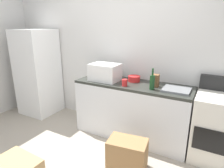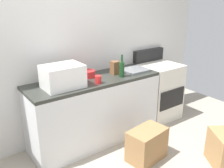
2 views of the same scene
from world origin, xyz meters
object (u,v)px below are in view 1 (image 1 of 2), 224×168
at_px(coffee_mug, 125,83).
at_px(knife_block, 155,81).
at_px(stove_oven, 217,127).
at_px(mixing_bowl, 134,79).
at_px(microwave, 105,72).
at_px(refrigerator, 38,72).
at_px(cardboard_box_medium, 127,155).
at_px(wine_bottle, 152,82).

height_order(coffee_mug, knife_block, knife_block).
relative_size(stove_oven, knife_block, 6.11).
relative_size(knife_block, mixing_bowl, 0.95).
bearing_deg(microwave, knife_block, 4.90).
distance_m(knife_block, mixing_bowl, 0.39).
relative_size(refrigerator, stove_oven, 1.53).
distance_m(mixing_bowl, cardboard_box_medium, 1.18).
distance_m(refrigerator, stove_oven, 3.29).
bearing_deg(refrigerator, knife_block, 1.47).
height_order(stove_oven, mixing_bowl, stove_oven).
bearing_deg(mixing_bowl, refrigerator, -175.49).
bearing_deg(refrigerator, stove_oven, 0.97).
relative_size(wine_bottle, cardboard_box_medium, 0.63).
height_order(refrigerator, wine_bottle, refrigerator).
distance_m(stove_oven, cardboard_box_medium, 1.25).
relative_size(stove_oven, mixing_bowl, 5.79).
relative_size(coffee_mug, knife_block, 0.56).
bearing_deg(cardboard_box_medium, mixing_bowl, 108.69).
bearing_deg(wine_bottle, mixing_bowl, 145.99).
xyz_separation_m(microwave, wine_bottle, (0.81, -0.08, -0.03)).
bearing_deg(knife_block, coffee_mug, -154.18).
bearing_deg(cardboard_box_medium, refrigerator, 163.03).
relative_size(stove_oven, cardboard_box_medium, 2.31).
bearing_deg(refrigerator, cardboard_box_medium, -16.97).
relative_size(refrigerator, cardboard_box_medium, 3.54).
distance_m(stove_oven, mixing_bowl, 1.34).
height_order(knife_block, mixing_bowl, knife_block).
distance_m(refrigerator, cardboard_box_medium, 2.51).
xyz_separation_m(refrigerator, cardboard_box_medium, (2.32, -0.71, -0.64)).
height_order(microwave, coffee_mug, microwave).
bearing_deg(stove_oven, wine_bottle, -170.48).
xyz_separation_m(stove_oven, mixing_bowl, (-1.25, 0.10, 0.48)).
xyz_separation_m(knife_block, cardboard_box_medium, (-0.08, -0.77, -0.79)).
bearing_deg(knife_block, stove_oven, -0.42).
relative_size(refrigerator, knife_block, 9.37).
bearing_deg(knife_block, wine_bottle, -89.47).
height_order(coffee_mug, mixing_bowl, coffee_mug).
xyz_separation_m(stove_oven, microwave, (-1.68, -0.06, 0.57)).
bearing_deg(wine_bottle, microwave, 174.11).
bearing_deg(wine_bottle, knife_block, 90.53).
bearing_deg(coffee_mug, stove_oven, 8.33).
distance_m(wine_bottle, coffee_mug, 0.41).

